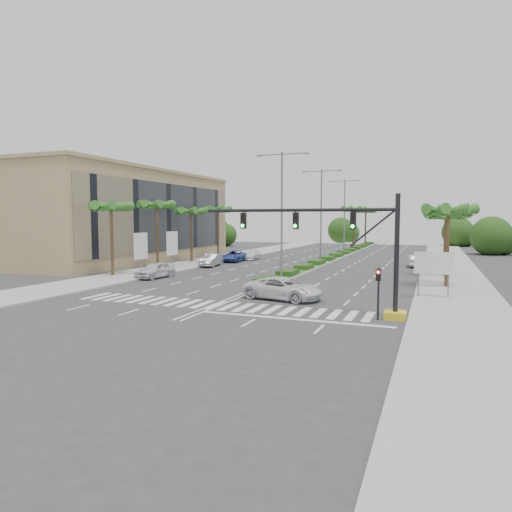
{
  "coord_description": "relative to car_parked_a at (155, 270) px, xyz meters",
  "views": [
    {
      "loc": [
        13.48,
        -27.04,
        5.75
      ],
      "look_at": [
        1.09,
        4.56,
        3.0
      ],
      "focal_mm": 32.0,
      "sensor_mm": 36.0,
      "label": 1
    }
  ],
  "objects": [
    {
      "name": "ground",
      "position": [
        11.8,
        -10.52,
        -0.79
      ],
      "size": [
        160.0,
        160.0,
        0.0
      ],
      "primitive_type": "plane",
      "color": "#333335",
      "rests_on": "ground"
    },
    {
      "name": "footpath_right",
      "position": [
        27.0,
        9.48,
        -0.71
      ],
      "size": [
        6.0,
        120.0,
        0.15
      ],
      "primitive_type": "cube",
      "color": "gray",
      "rests_on": "ground"
    },
    {
      "name": "footpath_left",
      "position": [
        -3.4,
        9.48,
        -0.71
      ],
      "size": [
        6.0,
        120.0,
        0.15
      ],
      "primitive_type": "cube",
      "color": "gray",
      "rests_on": "ground"
    },
    {
      "name": "median",
      "position": [
        11.8,
        34.48,
        -0.69
      ],
      "size": [
        2.2,
        75.0,
        0.2
      ],
      "primitive_type": "cube",
      "color": "gray",
      "rests_on": "ground"
    },
    {
      "name": "median_grass",
      "position": [
        11.8,
        34.48,
        -0.57
      ],
      "size": [
        1.8,
        75.0,
        0.04
      ],
      "primitive_type": "cube",
      "color": "#346322",
      "rests_on": "median"
    },
    {
      "name": "building",
      "position": [
        -14.2,
        15.48,
        5.21
      ],
      "size": [
        12.0,
        36.0,
        12.0
      ],
      "primitive_type": "cube",
      "color": "tan",
      "rests_on": "ground"
    },
    {
      "name": "signal_gantry",
      "position": [
        21.07,
        -10.52,
        2.67
      ],
      "size": [
        12.6,
        1.2,
        7.2
      ],
      "color": "gold",
      "rests_on": "ground"
    },
    {
      "name": "pedestrian_signal",
      "position": [
        22.4,
        -11.19,
        1.26
      ],
      "size": [
        0.28,
        0.36,
        3.0
      ],
      "color": "black",
      "rests_on": "ground"
    },
    {
      "name": "direction_sign",
      "position": [
        25.3,
        -2.53,
        1.66
      ],
      "size": [
        2.7,
        0.11,
        3.4
      ],
      "color": "slate",
      "rests_on": "ground"
    },
    {
      "name": "billboard_near",
      "position": [
        -2.7,
        1.48,
        2.17
      ],
      "size": [
        0.18,
        2.1,
        4.35
      ],
      "color": "slate",
      "rests_on": "ground"
    },
    {
      "name": "billboard_far",
      "position": [
        -2.7,
        7.48,
        2.17
      ],
      "size": [
        0.18,
        2.1,
        4.35
      ],
      "color": "slate",
      "rests_on": "ground"
    },
    {
      "name": "palm_left_near",
      "position": [
        -4.7,
        -0.52,
        5.9
      ],
      "size": [
        4.57,
        4.68,
        7.55
      ],
      "color": "brown",
      "rests_on": "ground"
    },
    {
      "name": "palm_left_mid",
      "position": [
        -4.7,
        7.48,
        6.29
      ],
      "size": [
        4.57,
        4.68,
        7.95
      ],
      "color": "brown",
      "rests_on": "ground"
    },
    {
      "name": "palm_left_far",
      "position": [
        -4.7,
        15.48,
        5.71
      ],
      "size": [
        4.57,
        4.68,
        7.35
      ],
      "color": "brown",
      "rests_on": "ground"
    },
    {
      "name": "palm_left_end",
      "position": [
        -4.7,
        23.48,
        6.09
      ],
      "size": [
        4.57,
        4.68,
        7.75
      ],
      "color": "brown",
      "rests_on": "ground"
    },
    {
      "name": "palm_right_near",
      "position": [
        26.3,
        3.48,
        5.42
      ],
      "size": [
        4.57,
        4.68,
        7.05
      ],
      "color": "brown",
      "rests_on": "ground"
    },
    {
      "name": "palm_right_far",
      "position": [
        26.3,
        11.48,
        5.13
      ],
      "size": [
        4.57,
        4.68,
        6.75
      ],
      "color": "brown",
      "rests_on": "ground"
    },
    {
      "name": "palm_median_a",
      "position": [
        11.8,
        44.48,
        6.38
      ],
      "size": [
        4.57,
        4.68,
        8.05
      ],
      "color": "brown",
      "rests_on": "ground"
    },
    {
      "name": "palm_median_b",
      "position": [
        11.8,
        59.48,
        6.38
      ],
      "size": [
        4.57,
        4.68,
        8.05
      ],
      "color": "brown",
      "rests_on": "ground"
    },
    {
      "name": "streetlight_near",
      "position": [
        11.8,
        3.48,
        6.02
      ],
      "size": [
        5.1,
        0.25,
        12.0
      ],
      "color": "slate",
      "rests_on": "ground"
    },
    {
      "name": "streetlight_mid",
      "position": [
        11.8,
        19.48,
        6.02
      ],
      "size": [
        5.1,
        0.25,
        12.0
      ],
      "color": "slate",
      "rests_on": "ground"
    },
    {
      "name": "streetlight_far",
      "position": [
        11.8,
        35.48,
        6.02
      ],
      "size": [
        5.1,
        0.25,
        12.0
      ],
      "color": "slate",
      "rests_on": "ground"
    },
    {
      "name": "car_parked_a",
      "position": [
        0.0,
        0.0,
        0.0
      ],
      "size": [
        2.3,
        4.78,
        1.58
      ],
      "primitive_type": "imported",
      "rotation": [
        0.0,
        0.0,
        -0.1
      ],
      "color": "silver",
      "rests_on": "ground"
    },
    {
      "name": "car_parked_b",
      "position": [
        0.0,
        11.93,
        -0.02
      ],
      "size": [
        2.18,
        4.83,
        1.54
      ],
      "primitive_type": "imported",
      "rotation": [
        0.0,
        0.0,
        0.12
      ],
      "color": "#A0A0A4",
      "rests_on": "ground"
    },
    {
      "name": "car_parked_c",
      "position": [
        0.0,
        18.54,
        -0.04
      ],
      "size": [
        3.01,
        5.61,
        1.5
      ],
      "primitive_type": "imported",
      "rotation": [
        0.0,
        0.0,
        0.1
      ],
      "color": "#324499",
      "rests_on": "ground"
    },
    {
      "name": "car_parked_d",
      "position": [
        1.07,
        22.36,
        -0.12
      ],
      "size": [
        2.16,
        4.7,
        1.33
      ],
      "primitive_type": "imported",
      "rotation": [
        0.0,
        0.0,
        0.06
      ],
      "color": "white",
      "rests_on": "ground"
    },
    {
      "name": "car_crossing",
      "position": [
        15.29,
        -6.74,
        0.01
      ],
      "size": [
        6.11,
        3.64,
        1.59
      ],
      "primitive_type": "imported",
      "rotation": [
        0.0,
        0.0,
        1.39
      ],
      "color": "silver",
      "rests_on": "ground"
    },
    {
      "name": "car_right",
      "position": [
        23.24,
        20.25,
        -0.06
      ],
      "size": [
        1.94,
        4.56,
        1.46
      ],
      "primitive_type": "imported",
      "rotation": [
        0.0,
        0.0,
        3.23
      ],
      "color": "silver",
      "rests_on": "ground"
    }
  ]
}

